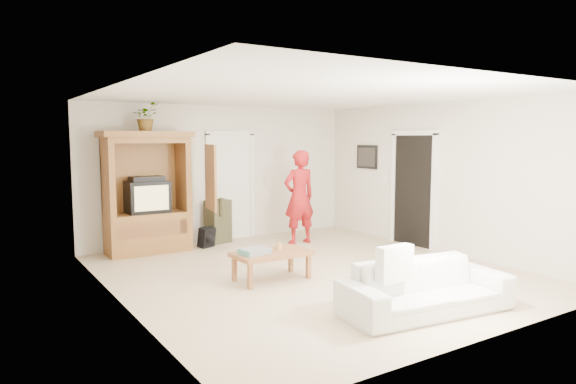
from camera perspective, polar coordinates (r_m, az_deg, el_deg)
name	(u,v)px	position (r m, az deg, el deg)	size (l,w,h in m)	color
floor	(311,273)	(7.69, 2.62, -8.93)	(6.00, 6.00, 0.00)	tan
ceiling	(312,95)	(7.46, 2.72, 10.74)	(6.00, 6.00, 0.00)	white
wall_back	(223,173)	(10.06, -7.28, 2.06)	(5.50, 5.50, 0.00)	silver
wall_front	(492,209)	(5.33, 21.70, -1.78)	(5.50, 5.50, 0.00)	silver
wall_left	(120,197)	(6.29, -18.20, -0.52)	(6.00, 6.00, 0.00)	silver
wall_right	(441,177)	(9.33, 16.59, 1.56)	(6.00, 6.00, 0.00)	silver
armoire	(149,200)	(9.20, -15.23, -0.91)	(1.82, 1.14, 2.10)	brown
door_back	(230,187)	(10.12, -6.42, 0.51)	(0.85, 0.05, 2.04)	white
doorway_right	(413,191)	(9.73, 13.77, 0.15)	(0.05, 0.90, 2.04)	black
framed_picture	(367,157)	(10.63, 8.77, 3.87)	(0.03, 0.60, 0.48)	black
doormat	(395,247)	(9.59, 11.85, -6.00)	(0.60, 0.40, 0.02)	#382316
plant	(145,117)	(9.11, -15.56, 8.04)	(0.43, 0.38, 0.48)	#4C7238
man	(299,197)	(9.63, 1.25, -0.57)	(0.64, 0.42, 1.76)	#A51618
sofa	(426,288)	(6.13, 15.08, -10.22)	(2.00, 0.78, 0.58)	silver
coffee_table	(272,255)	(7.23, -1.82, -7.05)	(1.09, 0.60, 0.40)	#9C5F36
towel	(254,251)	(7.08, -3.75, -6.58)	(0.38, 0.28, 0.08)	#C64256
candle	(279,246)	(7.32, -1.03, -6.06)	(0.08, 0.08, 0.10)	tan
backpack_black	(207,238)	(9.48, -9.03, -5.04)	(0.29, 0.17, 0.36)	black
backpack_olive	(218,221)	(9.84, -7.79, -3.26)	(0.43, 0.32, 0.82)	#47442B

